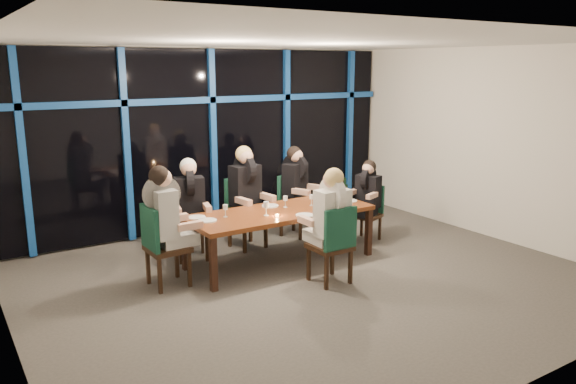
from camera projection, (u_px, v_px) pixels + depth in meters
name	position (u px, v px, depth m)	size (l,w,h in m)	color
room	(315.00, 123.00, 6.82)	(7.04, 7.00, 3.02)	#55514B
window_wall	(212.00, 137.00, 9.33)	(6.86, 0.43, 2.94)	black
dining_table	(280.00, 215.00, 7.77)	(2.60, 1.00, 0.75)	brown
chair_far_left	(190.00, 220.00, 8.02)	(0.56, 0.56, 0.99)	black
chair_far_mid	(244.00, 208.00, 8.51)	(0.54, 0.54, 1.06)	black
chair_far_right	(292.00, 201.00, 9.09)	(0.61, 0.61, 0.99)	black
chair_end_left	(160.00, 242.00, 6.90)	(0.50, 0.50, 1.05)	black
chair_end_right	(369.00, 209.00, 8.84)	(0.53, 0.53, 0.87)	black
chair_near_mid	(334.00, 241.00, 6.99)	(0.47, 0.47, 1.02)	black
diner_far_left	(190.00, 194.00, 7.85)	(0.57, 0.67, 0.96)	black
diner_far_mid	(247.00, 182.00, 8.35)	(0.56, 0.69, 1.03)	black
diner_far_right	(297.00, 178.00, 8.95)	(0.62, 0.68, 0.97)	black
diner_end_left	(165.00, 209.00, 6.86)	(0.66, 0.53, 1.02)	black
diner_end_right	(367.00, 189.00, 8.71)	(0.60, 0.54, 0.85)	black
diner_near_mid	(331.00, 209.00, 6.98)	(0.50, 0.63, 0.99)	silver
plate_far_left	(197.00, 217.00, 7.37)	(0.24, 0.24, 0.01)	white
plate_far_mid	(270.00, 206.00, 7.98)	(0.24, 0.24, 0.01)	white
plate_far_right	(328.00, 194.00, 8.69)	(0.24, 0.24, 0.01)	white
plate_end_left	(208.00, 220.00, 7.23)	(0.24, 0.24, 0.01)	white
plate_end_right	(349.00, 201.00, 8.28)	(0.24, 0.24, 0.01)	white
plate_near_mid	(305.00, 215.00, 7.48)	(0.24, 0.24, 0.01)	white
wine_bottle	(345.00, 193.00, 8.19)	(0.08, 0.08, 0.37)	black
water_pitcher	(335.00, 199.00, 7.97)	(0.13, 0.11, 0.20)	white
tea_light	(277.00, 215.00, 7.45)	(0.05, 0.05, 0.03)	#F7A84A
wine_glass_a	(266.00, 205.00, 7.46)	(0.07, 0.07, 0.19)	white
wine_glass_b	(285.00, 199.00, 7.90)	(0.06, 0.06, 0.16)	silver
wine_glass_c	(311.00, 198.00, 8.00)	(0.06, 0.06, 0.16)	silver
wine_glass_d	(225.00, 208.00, 7.40)	(0.06, 0.06, 0.17)	silver
wine_glass_e	(331.00, 191.00, 8.37)	(0.07, 0.07, 0.17)	silver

